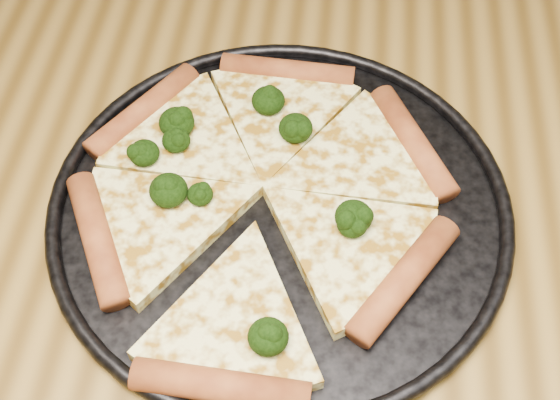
# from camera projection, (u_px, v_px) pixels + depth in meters

# --- Properties ---
(dining_table) EXTENTS (1.20, 0.90, 0.75)m
(dining_table) POSITION_uv_depth(u_px,v_px,m) (315.00, 315.00, 0.70)
(dining_table) COLOR olive
(dining_table) RESTS_ON ground
(pizza_pan) EXTENTS (0.41, 0.41, 0.02)m
(pizza_pan) POSITION_uv_depth(u_px,v_px,m) (280.00, 205.00, 0.65)
(pizza_pan) COLOR black
(pizza_pan) RESTS_ON dining_table
(pizza) EXTENTS (0.35, 0.36, 0.03)m
(pizza) POSITION_uv_depth(u_px,v_px,m) (262.00, 194.00, 0.65)
(pizza) COLOR #FFFB9C
(pizza) RESTS_ON pizza_pan
(broccoli_florets) EXTENTS (0.22, 0.27, 0.03)m
(broccoli_florets) POSITION_uv_depth(u_px,v_px,m) (241.00, 175.00, 0.64)
(broccoli_florets) COLOR black
(broccoli_florets) RESTS_ON pizza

